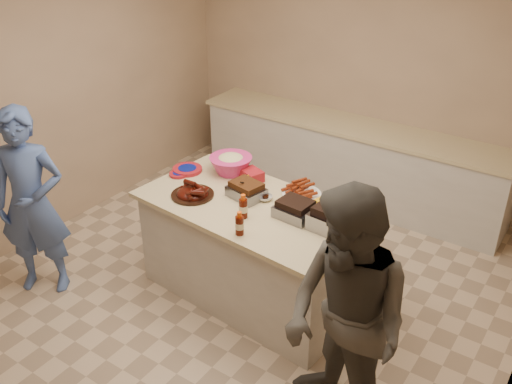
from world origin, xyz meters
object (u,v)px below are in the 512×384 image
Objects in this scene: rib_platter at (193,196)px; bbq_bottle_a at (243,217)px; roasting_pan at (335,228)px; plastic_cup at (225,166)px; guest_blue at (49,284)px; coleslaw_bowl at (231,173)px; island at (253,293)px; bbq_bottle_b at (240,234)px; mustard_bottle at (248,188)px.

rib_platter is 1.79× the size of bbq_bottle_a.
rib_platter is 1.25m from roasting_pan.
plastic_cup is 0.06× the size of guest_blue.
roasting_pan is 0.85× the size of coleslaw_bowl.
island is at bearing -36.14° from plastic_cup.
island is 1.10m from coleslaw_bowl.
guest_blue is at bearing -151.84° from roasting_pan.
bbq_bottle_a is 0.24m from bbq_bottle_b.
rib_platter is 1.64m from guest_blue.
roasting_pan is 1.73× the size of bbq_bottle_b.
rib_platter is (-0.51, -0.15, 0.91)m from island.
coleslaw_bowl is at bearing 170.50° from roasting_pan.
guest_blue is at bearing -144.68° from island.
island is at bearing 16.71° from rib_platter.
island is at bearing 111.97° from bbq_bottle_b.
rib_platter is 0.53m from coleslaw_bowl.
rib_platter reaches higher than mustard_bottle.
bbq_bottle_b is (0.66, -0.79, 0.00)m from coleslaw_bowl.
coleslaw_bowl reaches higher than bbq_bottle_a.
bbq_bottle_b reaches higher than rib_platter.
coleslaw_bowl is 1.03m from bbq_bottle_b.
plastic_cup is at bearing 132.36° from bbq_bottle_b.
island is at bearing -37.09° from coleslaw_bowl.
bbq_bottle_b is (0.67, -0.26, 0.00)m from rib_platter.
rib_platter is at bearing -91.24° from coleslaw_bowl.
coleslaw_bowl is 1.91× the size of bbq_bottle_a.
plastic_cup is at bearing 151.57° from mustard_bottle.
mustard_bottle is (-0.25, 0.43, 0.00)m from bbq_bottle_a.
roasting_pan is 2.53× the size of mustard_bottle.
bbq_bottle_b is (-0.55, -0.48, 0.00)m from roasting_pan.
bbq_bottle_a is at bearing -153.56° from roasting_pan.
plastic_cup is at bearing 148.89° from island.
mustard_bottle is 2.05m from guest_blue.
rib_platter reaches higher than plastic_cup.
coleslaw_bowl is (0.01, 0.53, -0.00)m from rib_platter.
coleslaw_bowl is at bearing 133.53° from bbq_bottle_a.
roasting_pan is at bearing -9.81° from mustard_bottle.
guest_blue is at bearing -125.17° from plastic_cup.
roasting_pan is 1.25m from coleslaw_bowl.
mustard_bottle is (-0.92, 0.16, 0.00)m from roasting_pan.
bbq_bottle_a is 2.04m from guest_blue.
rib_platter is 1.89× the size of bbq_bottle_b.
coleslaw_bowl reaches higher than island.
mustard_bottle is at bearing 7.34° from guest_blue.
guest_blue is (-1.78, -0.53, -0.91)m from bbq_bottle_b.
coleslaw_bowl is 1.96m from guest_blue.
island is 18.26× the size of plastic_cup.
island is 0.93m from bbq_bottle_a.
island is at bearing -2.00° from guest_blue.
bbq_bottle_a reaches higher than rib_platter.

